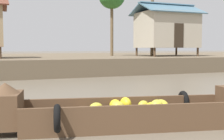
% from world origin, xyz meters
% --- Properties ---
extents(ground_plane, '(300.00, 300.00, 0.00)m').
position_xyz_m(ground_plane, '(0.00, 10.00, 0.00)').
color(ground_plane, '#665B4C').
extents(riverbank_strip, '(160.00, 20.00, 1.02)m').
position_xyz_m(riverbank_strip, '(0.00, 25.93, 0.51)').
color(riverbank_strip, brown).
rests_on(riverbank_strip, ground).
extents(banana_boat, '(5.51, 2.08, 0.98)m').
position_xyz_m(banana_boat, '(-0.03, 5.82, 0.34)').
color(banana_boat, brown).
rests_on(banana_boat, ground).
extents(stilt_house_right, '(4.95, 3.74, 4.14)m').
position_xyz_m(stilt_house_right, '(10.19, 20.25, 3.13)').
color(stilt_house_right, '#4C3826').
rests_on(stilt_house_right, riverbank_strip).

